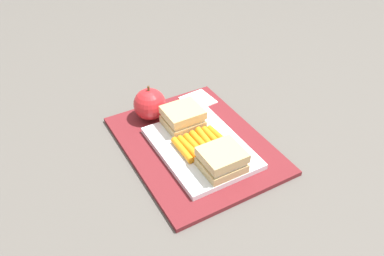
% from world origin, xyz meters
% --- Properties ---
extents(ground_plane, '(2.40, 2.40, 0.00)m').
position_xyz_m(ground_plane, '(0.00, 0.00, 0.00)').
color(ground_plane, '#56514C').
extents(lunchbag_mat, '(0.36, 0.28, 0.01)m').
position_xyz_m(lunchbag_mat, '(0.00, 0.00, 0.01)').
color(lunchbag_mat, maroon).
rests_on(lunchbag_mat, ground_plane).
extents(food_tray, '(0.23, 0.17, 0.01)m').
position_xyz_m(food_tray, '(-0.03, 0.00, 0.02)').
color(food_tray, white).
rests_on(food_tray, lunchbag_mat).
extents(sandwich_half_left, '(0.07, 0.08, 0.04)m').
position_xyz_m(sandwich_half_left, '(-0.10, 0.00, 0.04)').
color(sandwich_half_left, tan).
rests_on(sandwich_half_left, food_tray).
extents(sandwich_half_right, '(0.07, 0.08, 0.04)m').
position_xyz_m(sandwich_half_right, '(0.05, 0.00, 0.04)').
color(sandwich_half_right, tan).
rests_on(sandwich_half_right, food_tray).
extents(carrot_sticks_bundle, '(0.08, 0.10, 0.02)m').
position_xyz_m(carrot_sticks_bundle, '(-0.02, 0.00, 0.03)').
color(carrot_sticks_bundle, orange).
rests_on(carrot_sticks_bundle, food_tray).
extents(apple, '(0.07, 0.07, 0.09)m').
position_xyz_m(apple, '(0.13, 0.04, 0.05)').
color(apple, red).
rests_on(apple, lunchbag_mat).
extents(paper_napkin, '(0.08, 0.08, 0.00)m').
position_xyz_m(paper_napkin, '(0.14, -0.09, 0.01)').
color(paper_napkin, white).
rests_on(paper_napkin, lunchbag_mat).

